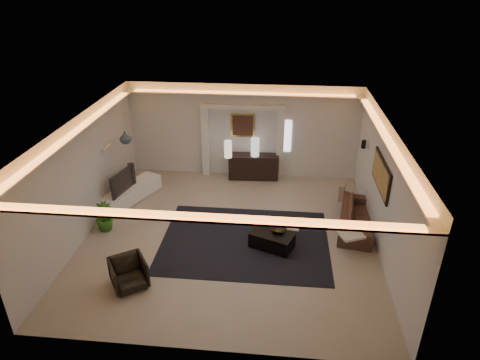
# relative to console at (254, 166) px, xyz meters

# --- Properties ---
(floor) EXTENTS (7.00, 7.00, 0.00)m
(floor) POSITION_rel_console_xyz_m (-0.36, -3.25, -0.40)
(floor) COLOR gray
(floor) RESTS_ON ground
(ceiling) EXTENTS (7.00, 7.00, 0.00)m
(ceiling) POSITION_rel_console_xyz_m (-0.36, -3.25, 2.50)
(ceiling) COLOR white
(ceiling) RESTS_ON ground
(wall_back) EXTENTS (7.00, 0.00, 7.00)m
(wall_back) POSITION_rel_console_xyz_m (-0.36, 0.25, 1.05)
(wall_back) COLOR silver
(wall_back) RESTS_ON ground
(wall_front) EXTENTS (7.00, 0.00, 7.00)m
(wall_front) POSITION_rel_console_xyz_m (-0.36, -6.75, 1.05)
(wall_front) COLOR silver
(wall_front) RESTS_ON ground
(wall_left) EXTENTS (0.00, 7.00, 7.00)m
(wall_left) POSITION_rel_console_xyz_m (-3.86, -3.25, 1.05)
(wall_left) COLOR silver
(wall_left) RESTS_ON ground
(wall_right) EXTENTS (0.00, 7.00, 7.00)m
(wall_right) POSITION_rel_console_xyz_m (3.14, -3.25, 1.05)
(wall_right) COLOR silver
(wall_right) RESTS_ON ground
(cove_soffit) EXTENTS (7.00, 7.00, 0.04)m
(cove_soffit) POSITION_rel_console_xyz_m (-0.36, -3.25, 2.22)
(cove_soffit) COLOR silver
(cove_soffit) RESTS_ON ceiling
(daylight_slit) EXTENTS (0.25, 0.03, 1.00)m
(daylight_slit) POSITION_rel_console_xyz_m (0.99, 0.23, 0.95)
(daylight_slit) COLOR white
(daylight_slit) RESTS_ON wall_back
(area_rug) EXTENTS (4.00, 3.00, 0.01)m
(area_rug) POSITION_rel_console_xyz_m (0.04, -3.45, -0.39)
(area_rug) COLOR black
(area_rug) RESTS_ON ground
(pilaster_left) EXTENTS (0.22, 0.20, 2.20)m
(pilaster_left) POSITION_rel_console_xyz_m (-1.51, 0.15, 0.70)
(pilaster_left) COLOR silver
(pilaster_left) RESTS_ON ground
(pilaster_right) EXTENTS (0.22, 0.20, 2.20)m
(pilaster_right) POSITION_rel_console_xyz_m (0.79, 0.15, 0.70)
(pilaster_right) COLOR silver
(pilaster_right) RESTS_ON ground
(alcove_header) EXTENTS (2.52, 0.20, 0.12)m
(alcove_header) POSITION_rel_console_xyz_m (-0.36, 0.15, 1.85)
(alcove_header) COLOR silver
(alcove_header) RESTS_ON wall_back
(painting_frame) EXTENTS (0.74, 0.04, 0.74)m
(painting_frame) POSITION_rel_console_xyz_m (-0.36, 0.22, 1.25)
(painting_frame) COLOR tan
(painting_frame) RESTS_ON wall_back
(painting_canvas) EXTENTS (0.62, 0.02, 0.62)m
(painting_canvas) POSITION_rel_console_xyz_m (-0.36, 0.19, 1.25)
(painting_canvas) COLOR #4C2D1E
(painting_canvas) RESTS_ON wall_back
(art_panel_frame) EXTENTS (0.04, 1.64, 0.74)m
(art_panel_frame) POSITION_rel_console_xyz_m (3.11, -2.95, 1.30)
(art_panel_frame) COLOR black
(art_panel_frame) RESTS_ON wall_right
(art_panel_gold) EXTENTS (0.02, 1.50, 0.62)m
(art_panel_gold) POSITION_rel_console_xyz_m (3.08, -2.95, 1.30)
(art_panel_gold) COLOR tan
(art_panel_gold) RESTS_ON wall_right
(wall_sconce) EXTENTS (0.12, 0.12, 0.22)m
(wall_sconce) POSITION_rel_console_xyz_m (3.02, -1.05, 1.28)
(wall_sconce) COLOR black
(wall_sconce) RESTS_ON wall_right
(wall_niche) EXTENTS (0.10, 0.55, 0.04)m
(wall_niche) POSITION_rel_console_xyz_m (-3.80, -1.85, 1.25)
(wall_niche) COLOR silver
(wall_niche) RESTS_ON wall_left
(console) EXTENTS (1.55, 0.56, 0.76)m
(console) POSITION_rel_console_xyz_m (0.00, 0.00, 0.00)
(console) COLOR black
(console) RESTS_ON ground
(lamp_left) EXTENTS (0.30, 0.30, 0.52)m
(lamp_left) POSITION_rel_console_xyz_m (-0.76, -0.24, 0.69)
(lamp_left) COLOR #F8E3C4
(lamp_left) RESTS_ON console
(lamp_right) EXTENTS (0.28, 0.28, 0.56)m
(lamp_right) POSITION_rel_console_xyz_m (0.04, -0.05, 0.69)
(lamp_right) COLOR silver
(lamp_right) RESTS_ON console
(media_ledge) EXTENTS (1.41, 2.22, 0.41)m
(media_ledge) POSITION_rel_console_xyz_m (-3.39, -1.83, -0.18)
(media_ledge) COLOR white
(media_ledge) RESTS_ON ground
(tv) EXTENTS (1.10, 0.39, 0.63)m
(tv) POSITION_rel_console_xyz_m (-3.51, -2.01, 0.37)
(tv) COLOR black
(tv) RESTS_ON media_ledge
(figurine) EXTENTS (0.20, 0.20, 0.43)m
(figurine) POSITION_rel_console_xyz_m (-3.51, -1.15, 0.24)
(figurine) COLOR #473221
(figurine) RESTS_ON media_ledge
(ginger_jar) EXTENTS (0.33, 0.33, 0.33)m
(ginger_jar) POSITION_rel_console_xyz_m (-3.37, -1.58, 1.44)
(ginger_jar) COLOR #415059
(ginger_jar) RESTS_ON wall_niche
(plant) EXTENTS (0.54, 0.54, 0.75)m
(plant) POSITION_rel_console_xyz_m (-3.51, -3.28, -0.03)
(plant) COLOR #2B641A
(plant) RESTS_ON ground
(sofa) EXTENTS (2.17, 1.16, 0.60)m
(sofa) POSITION_rel_console_xyz_m (2.79, -2.56, -0.10)
(sofa) COLOR brown
(sofa) RESTS_ON ground
(throw_blanket) EXTENTS (0.65, 0.60, 0.06)m
(throw_blanket) POSITION_rel_console_xyz_m (2.46, -3.74, 0.15)
(throw_blanket) COLOR #FFEFC8
(throw_blanket) RESTS_ON sofa
(throw_pillow) EXTENTS (0.23, 0.47, 0.45)m
(throw_pillow) POSITION_rel_console_xyz_m (2.50, -1.63, 0.15)
(throw_pillow) COLOR gray
(throw_pillow) RESTS_ON sofa
(coffee_table) EXTENTS (1.11, 0.86, 0.37)m
(coffee_table) POSITION_rel_console_xyz_m (0.69, -3.63, -0.20)
(coffee_table) COLOR black
(coffee_table) RESTS_ON ground
(bowl) EXTENTS (0.37, 0.37, 0.08)m
(bowl) POSITION_rel_console_xyz_m (0.83, -3.51, 0.05)
(bowl) COLOR black
(bowl) RESTS_ON coffee_table
(magazine) EXTENTS (0.31, 0.24, 0.03)m
(magazine) POSITION_rel_console_xyz_m (1.18, -3.36, 0.02)
(magazine) COLOR beige
(magazine) RESTS_ON coffee_table
(armchair) EXTENTS (0.96, 0.97, 0.64)m
(armchair) POSITION_rel_console_xyz_m (-2.20, -5.26, -0.08)
(armchair) COLOR black
(armchair) RESTS_ON ground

